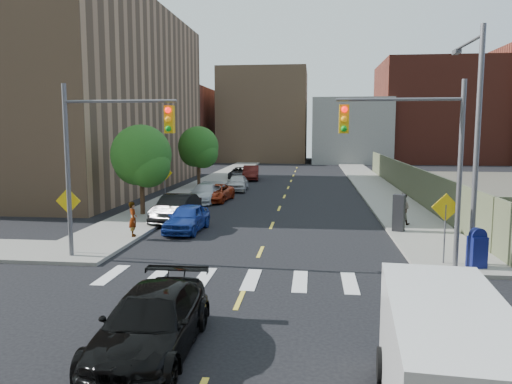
% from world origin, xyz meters
% --- Properties ---
extents(ground, '(160.00, 160.00, 0.00)m').
position_xyz_m(ground, '(0.00, 0.00, 0.00)').
color(ground, black).
rests_on(ground, ground).
extents(sidewalk_nw, '(3.50, 73.00, 0.15)m').
position_xyz_m(sidewalk_nw, '(-7.75, 41.50, 0.07)').
color(sidewalk_nw, gray).
rests_on(sidewalk_nw, ground).
extents(sidewalk_ne, '(3.50, 73.00, 0.15)m').
position_xyz_m(sidewalk_ne, '(7.75, 41.50, 0.07)').
color(sidewalk_ne, gray).
rests_on(sidewalk_ne, ground).
extents(fence_north, '(0.12, 44.00, 2.50)m').
position_xyz_m(fence_north, '(9.60, 28.00, 1.25)').
color(fence_north, '#616446').
rests_on(fence_north, ground).
extents(building_nw, '(22.00, 30.00, 16.00)m').
position_xyz_m(building_nw, '(-22.00, 30.00, 8.00)').
color(building_nw, '#8C6B4C').
rests_on(building_nw, ground).
extents(bg_bldg_west, '(14.00, 18.00, 12.00)m').
position_xyz_m(bg_bldg_west, '(-22.00, 70.00, 6.00)').
color(bg_bldg_west, '#592319').
rests_on(bg_bldg_west, ground).
extents(bg_bldg_midwest, '(14.00, 16.00, 15.00)m').
position_xyz_m(bg_bldg_midwest, '(-6.00, 72.00, 7.50)').
color(bg_bldg_midwest, '#8C6B4C').
rests_on(bg_bldg_midwest, ground).
extents(bg_bldg_center, '(12.00, 16.00, 10.00)m').
position_xyz_m(bg_bldg_center, '(8.00, 70.00, 5.00)').
color(bg_bldg_center, gray).
rests_on(bg_bldg_center, ground).
extents(bg_bldg_east, '(18.00, 18.00, 16.00)m').
position_xyz_m(bg_bldg_east, '(22.00, 72.00, 8.00)').
color(bg_bldg_east, '#592319').
rests_on(bg_bldg_east, ground).
extents(signal_nw, '(4.59, 0.30, 7.00)m').
position_xyz_m(signal_nw, '(-5.98, 6.00, 4.53)').
color(signal_nw, '#59595E').
rests_on(signal_nw, ground).
extents(signal_ne, '(4.59, 0.30, 7.00)m').
position_xyz_m(signal_ne, '(5.98, 6.00, 4.53)').
color(signal_ne, '#59595E').
rests_on(signal_ne, ground).
extents(streetlight_ne, '(0.25, 3.70, 9.00)m').
position_xyz_m(streetlight_ne, '(8.20, 6.90, 5.22)').
color(streetlight_ne, '#59595E').
rests_on(streetlight_ne, ground).
extents(warn_sign_nw, '(1.06, 0.06, 2.83)m').
position_xyz_m(warn_sign_nw, '(-7.80, 6.50, 1.99)').
color(warn_sign_nw, '#59595E').
rests_on(warn_sign_nw, ground).
extents(warn_sign_ne, '(1.06, 0.06, 2.83)m').
position_xyz_m(warn_sign_ne, '(7.20, 6.50, 1.99)').
color(warn_sign_ne, '#59595E').
rests_on(warn_sign_ne, ground).
extents(warn_sign_midwest, '(1.06, 0.06, 2.83)m').
position_xyz_m(warn_sign_midwest, '(-7.80, 20.00, 1.99)').
color(warn_sign_midwest, '#59595E').
rests_on(warn_sign_midwest, ground).
extents(tree_west_near, '(3.66, 3.64, 5.52)m').
position_xyz_m(tree_west_near, '(-8.00, 16.05, 3.48)').
color(tree_west_near, '#332114').
rests_on(tree_west_near, ground).
extents(tree_west_far, '(3.66, 3.64, 5.52)m').
position_xyz_m(tree_west_far, '(-8.00, 31.05, 3.48)').
color(tree_west_far, '#332114').
rests_on(tree_west_far, ground).
extents(parked_car_blue, '(1.86, 4.18, 1.40)m').
position_xyz_m(parked_car_blue, '(-4.20, 11.88, 0.70)').
color(parked_car_blue, navy).
rests_on(parked_car_blue, ground).
extents(parked_car_black, '(1.97, 4.79, 1.54)m').
position_xyz_m(parked_car_black, '(-5.50, 14.51, 0.77)').
color(parked_car_black, black).
rests_on(parked_car_black, ground).
extents(parked_car_red, '(2.49, 4.70, 1.26)m').
position_xyz_m(parked_car_red, '(-4.92, 22.68, 0.63)').
color(parked_car_red, '#992B0F').
rests_on(parked_car_red, ground).
extents(parked_car_silver, '(2.17, 4.75, 1.35)m').
position_xyz_m(parked_car_silver, '(-5.50, 22.11, 0.67)').
color(parked_car_silver, '#B8BCC0').
rests_on(parked_car_silver, ground).
extents(parked_car_white, '(1.85, 4.18, 1.40)m').
position_xyz_m(parked_car_white, '(-4.20, 29.10, 0.70)').
color(parked_car_white, '#BDBDBD').
rests_on(parked_car_white, ground).
extents(parked_car_maroon, '(1.99, 4.65, 1.49)m').
position_xyz_m(parked_car_maroon, '(-4.20, 38.53, 0.75)').
color(parked_car_maroon, '#3E0F0C').
rests_on(parked_car_maroon, ground).
extents(parked_car_grey, '(2.18, 4.58, 1.26)m').
position_xyz_m(parked_car_grey, '(-5.50, 39.33, 0.63)').
color(parked_car_grey, black).
rests_on(parked_car_grey, ground).
extents(black_sedan, '(2.14, 5.12, 1.48)m').
position_xyz_m(black_sedan, '(-1.50, -2.00, 0.74)').
color(black_sedan, black).
rests_on(black_sedan, ground).
extents(cargo_van, '(2.46, 5.23, 2.33)m').
position_xyz_m(cargo_van, '(4.51, -4.28, 1.22)').
color(cargo_van, silver).
rests_on(cargo_van, ground).
extents(mailbox, '(0.71, 0.61, 1.48)m').
position_xyz_m(mailbox, '(8.25, 6.00, 0.87)').
color(mailbox, '#0F1657').
rests_on(mailbox, sidewalk_ne).
extents(payphone, '(0.68, 0.63, 1.85)m').
position_xyz_m(payphone, '(6.50, 12.51, 1.07)').
color(payphone, black).
rests_on(payphone, sidewalk_ne).
extents(pedestrian_west, '(0.59, 0.71, 1.66)m').
position_xyz_m(pedestrian_west, '(-6.30, 9.81, 0.98)').
color(pedestrian_west, gray).
rests_on(pedestrian_west, sidewalk_nw).
extents(pedestrian_east, '(0.97, 0.86, 1.67)m').
position_xyz_m(pedestrian_east, '(7.01, 14.38, 0.98)').
color(pedestrian_east, gray).
rests_on(pedestrian_east, sidewalk_ne).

